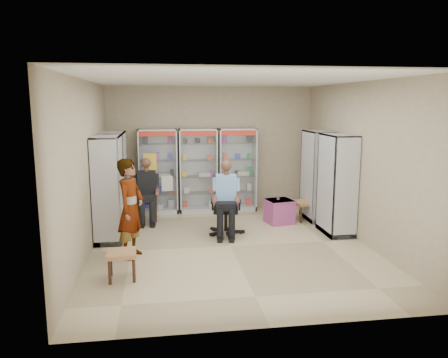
{
  "coord_description": "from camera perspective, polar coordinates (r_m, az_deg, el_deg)",
  "views": [
    {
      "loc": [
        -1.23,
        -7.62,
        2.61
      ],
      "look_at": [
        -0.02,
        0.7,
        1.14
      ],
      "focal_mm": 35.0,
      "sensor_mm": 36.0,
      "label": 1
    }
  ],
  "objects": [
    {
      "name": "floor",
      "position": [
        8.15,
        0.84,
        -8.74
      ],
      "size": [
        6.0,
        6.0,
        0.0
      ],
      "primitive_type": "plane",
      "color": "tan",
      "rests_on": "ground"
    },
    {
      "name": "room_shell",
      "position": [
        7.75,
        0.87,
        5.19
      ],
      "size": [
        5.02,
        6.02,
        3.01
      ],
      "color": "tan",
      "rests_on": "ground"
    },
    {
      "name": "pink_trunk",
      "position": [
        9.67,
        7.22,
        -4.21
      ],
      "size": [
        0.63,
        0.61,
        0.52
      ],
      "primitive_type": "cube",
      "rotation": [
        0.0,
        0.0,
        0.19
      ],
      "color": "#BF4C82",
      "rests_on": "floor"
    },
    {
      "name": "cabinet_left_near",
      "position": [
        8.53,
        -14.88,
        -1.28
      ],
      "size": [
        0.9,
        0.5,
        2.0
      ],
      "primitive_type": "cube",
      "rotation": [
        0.0,
        0.0,
        -1.57
      ],
      "color": "#9FA2A6",
      "rests_on": "floor"
    },
    {
      "name": "standing_man",
      "position": [
        7.55,
        -12.11,
        -3.78
      ],
      "size": [
        0.61,
        0.73,
        1.7
      ],
      "primitive_type": "imported",
      "rotation": [
        0.0,
        0.0,
        1.17
      ],
      "color": "#99999C",
      "rests_on": "floor"
    },
    {
      "name": "woven_stool_b",
      "position": [
        6.82,
        -13.18,
        -10.91
      ],
      "size": [
        0.46,
        0.46,
        0.43
      ],
      "primitive_type": "cube",
      "rotation": [
        0.0,
        0.0,
        0.06
      ],
      "color": "#90603D",
      "rests_on": "floor"
    },
    {
      "name": "seated_shopkeeper",
      "position": [
        8.66,
        0.29,
        -2.77
      ],
      "size": [
        0.56,
        0.71,
        1.41
      ],
      "primitive_type": null,
      "rotation": [
        0.0,
        0.0,
        -0.16
      ],
      "color": "#6B9CD5",
      "rests_on": "floor"
    },
    {
      "name": "cabinet_back_mid",
      "position": [
        10.51,
        -3.4,
        1.12
      ],
      "size": [
        0.9,
        0.5,
        2.0
      ],
      "primitive_type": "cube",
      "color": "#A2A3A9",
      "rests_on": "floor"
    },
    {
      "name": "tea_glass",
      "position": [
        9.62,
        7.1,
        -2.39
      ],
      "size": [
        0.07,
        0.07,
        0.1
      ],
      "primitive_type": "cylinder",
      "color": "#511306",
      "rests_on": "pink_trunk"
    },
    {
      "name": "seated_customer",
      "position": [
        9.77,
        -10.01,
        -1.67
      ],
      "size": [
        0.44,
        0.6,
        1.34
      ],
      "primitive_type": null,
      "color": "black",
      "rests_on": "floor"
    },
    {
      "name": "cabinet_back_left",
      "position": [
        10.47,
        -8.59,
        0.99
      ],
      "size": [
        0.9,
        0.5,
        2.0
      ],
      "primitive_type": "cube",
      "color": "silver",
      "rests_on": "floor"
    },
    {
      "name": "cabinet_right_far",
      "position": [
        9.98,
        12.11,
        0.44
      ],
      "size": [
        0.9,
        0.5,
        2.0
      ],
      "primitive_type": "cube",
      "rotation": [
        0.0,
        0.0,
        1.57
      ],
      "color": "#B0B2B7",
      "rests_on": "floor"
    },
    {
      "name": "cabinet_right_near",
      "position": [
        8.97,
        14.54,
        -0.72
      ],
      "size": [
        0.9,
        0.5,
        2.0
      ],
      "primitive_type": "cube",
      "rotation": [
        0.0,
        0.0,
        1.57
      ],
      "color": "#A2A5A9",
      "rests_on": "floor"
    },
    {
      "name": "woven_stool_a",
      "position": [
        9.97,
        10.28,
        -4.11
      ],
      "size": [
        0.54,
        0.54,
        0.43
      ],
      "primitive_type": "cube",
      "rotation": [
        0.0,
        0.0,
        0.29
      ],
      "color": "#A27D44",
      "rests_on": "floor"
    },
    {
      "name": "office_chair",
      "position": [
        8.74,
        0.24,
        -3.66
      ],
      "size": [
        0.7,
        0.7,
        1.11
      ],
      "primitive_type": "cube",
      "rotation": [
        0.0,
        0.0,
        -0.16
      ],
      "color": "black",
      "rests_on": "floor"
    },
    {
      "name": "cabinet_left_far",
      "position": [
        9.61,
        -14.15,
        -0.01
      ],
      "size": [
        0.9,
        0.5,
        2.0
      ],
      "primitive_type": "cube",
      "rotation": [
        0.0,
        0.0,
        -1.57
      ],
      "color": "silver",
      "rests_on": "floor"
    },
    {
      "name": "wooden_chair",
      "position": [
        9.86,
        -9.97,
        -2.75
      ],
      "size": [
        0.42,
        0.42,
        0.94
      ],
      "primitive_type": "cube",
      "color": "#2F2112",
      "rests_on": "floor"
    },
    {
      "name": "cabinet_back_right",
      "position": [
        10.63,
        1.71,
        1.23
      ],
      "size": [
        0.9,
        0.5,
        2.0
      ],
      "primitive_type": "cube",
      "color": "#9EA1A5",
      "rests_on": "floor"
    }
  ]
}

